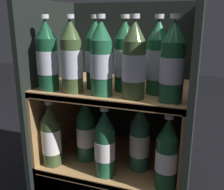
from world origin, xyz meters
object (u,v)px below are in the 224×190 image
Objects in this scene: bottle_upper_front_2 at (101,60)px; bottle_lower_back_0 at (86,132)px; bottle_upper_back_0 at (71,55)px; bottle_lower_front_0 at (51,137)px; bottle_lower_front_1 at (104,145)px; bottle_lower_back_1 at (140,140)px; bottle_upper_front_3 at (134,62)px; bottle_lower_front_2 at (167,155)px; bottle_upper_front_1 at (72,59)px; bottle_upper_back_1 at (96,56)px; bottle_upper_front_0 at (47,58)px; bottle_upper_back_2 at (125,58)px; bottle_upper_front_4 at (172,64)px; bottle_upper_back_3 at (157,60)px.

bottle_lower_back_0 is (-0.10, 0.08, -0.31)m from bottle_upper_front_2.
bottle_upper_back_0 reaches higher than bottle_lower_front_0.
bottle_lower_front_1 is 0.14m from bottle_lower_back_1.
bottle_lower_front_2 is at bearing 0.00° from bottle_upper_front_3.
bottle_upper_front_1 is at bearing 180.00° from bottle_upper_front_3.
bottle_lower_front_0 and bottle_lower_front_2 have the same top height.
bottle_upper_front_1 is 0.10m from bottle_upper_back_1.
bottle_upper_back_1 is 1.00× the size of bottle_lower_front_0.
bottle_lower_front_2 is at bearing -16.28° from bottle_upper_back_1.
bottle_lower_front_2 is (0.12, 0.00, -0.31)m from bottle_upper_front_3.
bottle_lower_front_2 is at bearing -0.00° from bottle_lower_front_1.
bottle_lower_front_2 is (0.44, 0.00, -0.31)m from bottle_upper_front_0.
bottle_upper_front_0 is 1.00× the size of bottle_upper_back_0.
bottle_upper_back_1 is at bearing 27.82° from bottle_lower_front_0.
bottle_upper_front_2 is at bearing -123.61° from bottle_upper_back_2.
bottle_upper_front_3 is at bearing -56.39° from bottle_upper_back_2.
bottle_upper_front_4 and bottle_upper_back_3 have the same top height.
bottle_upper_front_1 is at bearing -163.39° from bottle_upper_back_3.
bottle_upper_front_4 is at bearing -25.51° from bottle_upper_back_2.
bottle_upper_back_0 is 1.00× the size of bottle_lower_front_1.
bottle_upper_front_1 is at bearing -180.00° from bottle_lower_front_1.
bottle_upper_back_3 is at bearing 125.59° from bottle_upper_front_4.
bottle_upper_front_2 is at bearing -0.00° from bottle_lower_front_0.
bottle_upper_front_1 is at bearing 180.00° from bottle_lower_front_2.
bottle_upper_back_0 is 0.21m from bottle_upper_back_2.
bottle_upper_back_1 is at bearing -0.00° from bottle_lower_back_0.
bottle_upper_front_0 is 0.10m from bottle_upper_back_0.
bottle_upper_front_3 reaches higher than bottle_lower_back_0.
bottle_upper_front_2 is 0.37m from bottle_lower_front_0.
bottle_upper_front_4 is at bearing -54.41° from bottle_upper_back_3.
bottle_upper_front_4 reaches higher than bottle_lower_front_1.
bottle_upper_front_1 is 1.00× the size of bottle_upper_front_4.
bottle_upper_front_4 reaches higher than bottle_lower_front_0.
bottle_lower_back_1 is at bearing 35.17° from bottle_upper_front_2.
bottle_upper_back_3 reaches higher than bottle_lower_back_1.
bottle_upper_front_0 is 0.17m from bottle_upper_back_1.
bottle_lower_back_1 is at bearing 84.84° from bottle_upper_front_3.
bottle_upper_front_0 is at bearing -180.00° from bottle_upper_front_4.
bottle_upper_back_2 is 1.00× the size of bottle_lower_front_1.
bottle_upper_back_0 is at bearing 180.00° from bottle_upper_back_1.
bottle_upper_front_3 reaches higher than bottle_lower_back_1.
bottle_upper_front_0 is 1.00× the size of bottle_lower_front_0.
bottle_upper_back_1 is at bearing 153.23° from bottle_upper_front_3.
bottle_lower_front_1 is at bearing 0.00° from bottle_upper_front_0.
bottle_lower_front_2 is (0.18, -0.08, -0.31)m from bottle_upper_back_2.
bottle_upper_back_2 is at bearing 26.89° from bottle_upper_front_1.
bottle_upper_front_3 is 1.00× the size of bottle_upper_back_3.
bottle_upper_back_3 is 0.32m from bottle_lower_front_2.
bottle_upper_front_3 is at bearing -21.27° from bottle_lower_back_0.
bottle_upper_front_2 is 0.11m from bottle_upper_front_3.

